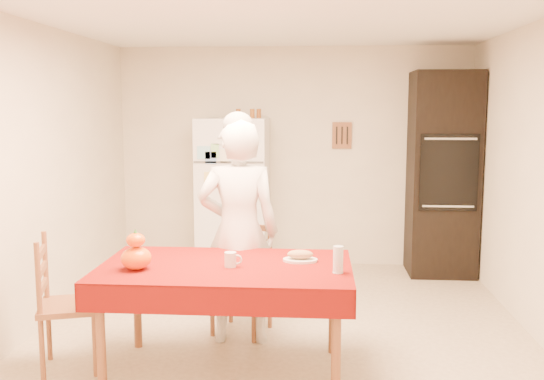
# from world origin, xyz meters

# --- Properties ---
(floor) EXTENTS (4.50, 4.50, 0.00)m
(floor) POSITION_xyz_m (0.00, 0.00, 0.00)
(floor) COLOR tan
(floor) RESTS_ON ground
(room_shell) EXTENTS (4.02, 4.52, 2.51)m
(room_shell) POSITION_xyz_m (0.00, 0.00, 1.62)
(room_shell) COLOR beige
(room_shell) RESTS_ON ground
(refrigerator) EXTENTS (0.75, 0.74, 1.70)m
(refrigerator) POSITION_xyz_m (-0.65, 1.88, 0.85)
(refrigerator) COLOR white
(refrigerator) RESTS_ON floor
(oven_cabinet) EXTENTS (0.70, 0.62, 2.20)m
(oven_cabinet) POSITION_xyz_m (1.63, 1.93, 1.10)
(oven_cabinet) COLOR black
(oven_cabinet) RESTS_ON floor
(dining_table) EXTENTS (1.70, 1.00, 0.76)m
(dining_table) POSITION_xyz_m (-0.34, -0.75, 0.69)
(dining_table) COLOR brown
(dining_table) RESTS_ON floor
(chair_far) EXTENTS (0.52, 0.51, 0.95)m
(chair_far) POSITION_xyz_m (-0.31, 0.07, 0.51)
(chair_far) COLOR brown
(chair_far) RESTS_ON floor
(chair_left) EXTENTS (0.51, 0.52, 0.95)m
(chair_left) POSITION_xyz_m (-1.50, -0.78, 0.51)
(chair_left) COLOR brown
(chair_left) RESTS_ON floor
(seated_woman) EXTENTS (0.67, 0.47, 1.73)m
(seated_woman) POSITION_xyz_m (-0.33, -0.17, 0.87)
(seated_woman) COLOR silver
(seated_woman) RESTS_ON floor
(coffee_mug) EXTENTS (0.08, 0.08, 0.10)m
(coffee_mug) POSITION_xyz_m (-0.30, -0.80, 0.81)
(coffee_mug) COLOR silver
(coffee_mug) RESTS_ON dining_table
(pumpkin_lower) EXTENTS (0.20, 0.20, 0.15)m
(pumpkin_lower) POSITION_xyz_m (-0.91, -0.90, 0.84)
(pumpkin_lower) COLOR #D73C05
(pumpkin_lower) RESTS_ON dining_table
(pumpkin_upper) EXTENTS (0.12, 0.12, 0.09)m
(pumpkin_upper) POSITION_xyz_m (-0.91, -0.90, 0.96)
(pumpkin_upper) COLOR red
(pumpkin_upper) RESTS_ON pumpkin_lower
(wine_glass) EXTENTS (0.07, 0.07, 0.18)m
(wine_glass) POSITION_xyz_m (0.41, -0.89, 0.85)
(wine_glass) COLOR silver
(wine_glass) RESTS_ON dining_table
(bread_plate) EXTENTS (0.24, 0.24, 0.02)m
(bread_plate) POSITION_xyz_m (0.16, -0.62, 0.77)
(bread_plate) COLOR silver
(bread_plate) RESTS_ON dining_table
(bread_loaf) EXTENTS (0.18, 0.10, 0.06)m
(bread_loaf) POSITION_xyz_m (0.16, -0.62, 0.81)
(bread_loaf) COLOR #A57C51
(bread_loaf) RESTS_ON bread_plate
(spice_jar_left) EXTENTS (0.05, 0.05, 0.10)m
(spice_jar_left) POSITION_xyz_m (-0.59, 1.93, 1.75)
(spice_jar_left) COLOR brown
(spice_jar_left) RESTS_ON refrigerator
(spice_jar_mid) EXTENTS (0.05, 0.05, 0.10)m
(spice_jar_mid) POSITION_xyz_m (-0.44, 1.93, 1.75)
(spice_jar_mid) COLOR #93511A
(spice_jar_mid) RESTS_ON refrigerator
(spice_jar_right) EXTENTS (0.05, 0.05, 0.10)m
(spice_jar_right) POSITION_xyz_m (-0.37, 1.93, 1.75)
(spice_jar_right) COLOR brown
(spice_jar_right) RESTS_ON refrigerator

